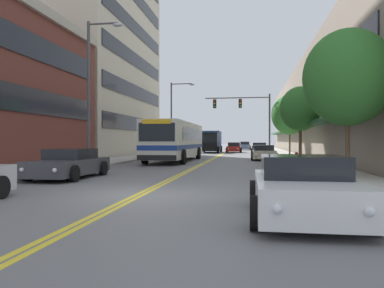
{
  "coord_description": "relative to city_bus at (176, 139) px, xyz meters",
  "views": [
    {
      "loc": [
        3.2,
        -10.6,
        1.59
      ],
      "look_at": [
        -0.62,
        13.94,
        1.36
      ],
      "focal_mm": 35.0,
      "sensor_mm": 36.0,
      "label": 1
    }
  ],
  "objects": [
    {
      "name": "street_tree_right_mid",
      "position": [
        9.5,
        0.93,
        2.35
      ],
      "size": [
        3.1,
        3.1,
        5.61
      ],
      "color": "brown",
      "rests_on": "sidewalk_right"
    },
    {
      "name": "ground_plane",
      "position": [
        2.5,
        18.97,
        -1.67
      ],
      "size": [
        240.0,
        240.0,
        0.0
      ],
      "primitive_type": "plane",
      "color": "slate"
    },
    {
      "name": "car_slate_blue_moving_lead",
      "position": [
        4.83,
        36.04,
        -1.02
      ],
      "size": [
        1.99,
        4.45,
        1.4
      ],
      "color": "#475675",
      "rests_on": "ground_plane"
    },
    {
      "name": "car_dark_grey_parked_left_far",
      "position": [
        -1.9,
        -13.75,
        -1.08
      ],
      "size": [
        2.11,
        4.76,
        1.24
      ],
      "color": "#38383D",
      "rests_on": "ground_plane"
    },
    {
      "name": "traffic_signal_mast",
      "position": [
        5.37,
        10.88,
        2.94
      ],
      "size": [
        6.8,
        0.38,
        6.43
      ],
      "color": "#47474C",
      "rests_on": "ground_plane"
    },
    {
      "name": "car_charcoal_parked_right_far",
      "position": [
        6.88,
        19.81,
        -1.05
      ],
      "size": [
        2.13,
        4.14,
        1.32
      ],
      "color": "#232328",
      "rests_on": "ground_plane"
    },
    {
      "name": "street_tree_right_far",
      "position": [
        9.72,
        10.78,
        2.56
      ],
      "size": [
        3.71,
        3.71,
        6.15
      ],
      "color": "brown",
      "rests_on": "sidewalk_right"
    },
    {
      "name": "office_tower_left",
      "position": [
        -12.14,
        9.42,
        13.32
      ],
      "size": [
        12.08,
        20.32,
        29.98
      ],
      "color": "beige",
      "rests_on": "ground_plane"
    },
    {
      "name": "car_black_parked_left_mid",
      "position": [
        -1.78,
        12.57,
        -1.07
      ],
      "size": [
        2.03,
        4.39,
        1.29
      ],
      "color": "black",
      "rests_on": "ground_plane"
    },
    {
      "name": "sidewalk_right",
      "position": [
        9.45,
        18.97,
        -1.61
      ],
      "size": [
        2.9,
        106.0,
        0.13
      ],
      "color": "#B2ADA5",
      "rests_on": "ground_plane"
    },
    {
      "name": "car_champagne_parked_right_mid",
      "position": [
        6.82,
        2.66,
        -1.1
      ],
      "size": [
        2.08,
        4.69,
        1.22
      ],
      "color": "beige",
      "rests_on": "ground_plane"
    },
    {
      "name": "street_tree_right_near",
      "position": [
        9.71,
        -12.27,
        2.54
      ],
      "size": [
        3.65,
        3.65,
        6.09
      ],
      "color": "brown",
      "rests_on": "sidewalk_right"
    },
    {
      "name": "street_lamp_left_near",
      "position": [
        -2.55,
        -9.8,
        3.0
      ],
      "size": [
        1.97,
        0.28,
        7.92
      ],
      "color": "#47474C",
      "rests_on": "ground_plane"
    },
    {
      "name": "street_lamp_left_far",
      "position": [
        -2.42,
        11.35,
        3.07
      ],
      "size": [
        2.65,
        0.28,
        7.9
      ],
      "color": "#47474C",
      "rests_on": "ground_plane"
    },
    {
      "name": "box_truck",
      "position": [
        0.52,
        20.91,
        -0.18
      ],
      "size": [
        2.66,
        6.89,
        2.86
      ],
      "color": "black",
      "rests_on": "ground_plane"
    },
    {
      "name": "fire_hydrant",
      "position": [
        8.44,
        -5.58,
        -1.16
      ],
      "size": [
        0.31,
        0.23,
        0.78
      ],
      "color": "red",
      "rests_on": "sidewalk_right"
    },
    {
      "name": "city_bus",
      "position": [
        0.0,
        0.0,
        0.0
      ],
      "size": [
        2.9,
        12.24,
        2.95
      ],
      "color": "silver",
      "rests_on": "ground_plane"
    },
    {
      "name": "sidewalk_left",
      "position": [
        -4.45,
        18.97,
        -1.61
      ],
      "size": [
        2.9,
        106.0,
        0.13
      ],
      "color": "#B2ADA5",
      "rests_on": "ground_plane"
    },
    {
      "name": "car_white_parked_right_foreground",
      "position": [
        6.78,
        -20.65,
        -1.08
      ],
      "size": [
        2.19,
        4.21,
        1.28
      ],
      "color": "white",
      "rests_on": "ground_plane"
    },
    {
      "name": "centre_line",
      "position": [
        2.5,
        18.97,
        -1.67
      ],
      "size": [
        0.34,
        106.0,
        0.01
      ],
      "color": "yellow",
      "rests_on": "ground_plane"
    },
    {
      "name": "storefront_row_right",
      "position": [
        15.13,
        18.97,
        3.54
      ],
      "size": [
        9.1,
        68.0,
        10.43
      ],
      "color": "gray",
      "rests_on": "ground_plane"
    },
    {
      "name": "car_red_moving_second",
      "position": [
        3.58,
        21.41,
        -1.06
      ],
      "size": [
        2.01,
        4.28,
        1.34
      ],
      "color": "maroon",
      "rests_on": "ground_plane"
    }
  ]
}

